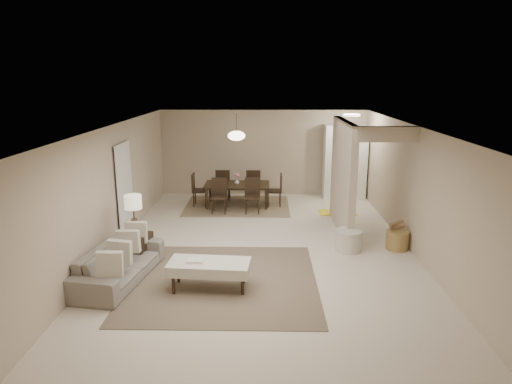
{
  "coord_description": "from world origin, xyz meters",
  "views": [
    {
      "loc": [
        0.03,
        -8.82,
        3.42
      ],
      "look_at": [
        -0.14,
        0.56,
        1.05
      ],
      "focal_mm": 32.0,
      "sensor_mm": 36.0,
      "label": 1
    }
  ],
  "objects_px": {
    "dining_table": "(237,195)",
    "ottoman_bench": "(209,267)",
    "wicker_basket": "(397,240)",
    "sofa": "(120,264)",
    "pantry_cabinet": "(345,162)",
    "round_pouf": "(349,241)",
    "side_table": "(136,248)"
  },
  "relations": [
    {
      "from": "side_table",
      "to": "ottoman_bench",
      "type": "bearing_deg",
      "value": -36.9
    },
    {
      "from": "ottoman_bench",
      "to": "side_table",
      "type": "bearing_deg",
      "value": 147.53
    },
    {
      "from": "wicker_basket",
      "to": "dining_table",
      "type": "xyz_separation_m",
      "value": [
        -3.45,
        3.15,
        0.11
      ]
    },
    {
      "from": "sofa",
      "to": "side_table",
      "type": "relative_size",
      "value": 3.84
    },
    {
      "from": "pantry_cabinet",
      "to": "side_table",
      "type": "xyz_separation_m",
      "value": [
        -4.75,
        -4.87,
        -0.78
      ]
    },
    {
      "from": "ottoman_bench",
      "to": "round_pouf",
      "type": "relative_size",
      "value": 2.53
    },
    {
      "from": "round_pouf",
      "to": "wicker_basket",
      "type": "height_order",
      "value": "round_pouf"
    },
    {
      "from": "sofa",
      "to": "side_table",
      "type": "distance_m",
      "value": 0.85
    },
    {
      "from": "pantry_cabinet",
      "to": "round_pouf",
      "type": "relative_size",
      "value": 3.86
    },
    {
      "from": "ottoman_bench",
      "to": "wicker_basket",
      "type": "height_order",
      "value": "ottoman_bench"
    },
    {
      "from": "round_pouf",
      "to": "dining_table",
      "type": "height_order",
      "value": "dining_table"
    },
    {
      "from": "pantry_cabinet",
      "to": "ottoman_bench",
      "type": "height_order",
      "value": "pantry_cabinet"
    },
    {
      "from": "dining_table",
      "to": "wicker_basket",
      "type": "bearing_deg",
      "value": -42.38
    },
    {
      "from": "ottoman_bench",
      "to": "dining_table",
      "type": "distance_m",
      "value": 5.02
    },
    {
      "from": "round_pouf",
      "to": "dining_table",
      "type": "xyz_separation_m",
      "value": [
        -2.45,
        3.25,
        0.09
      ]
    },
    {
      "from": "round_pouf",
      "to": "wicker_basket",
      "type": "xyz_separation_m",
      "value": [
        1.01,
        0.1,
        -0.02
      ]
    },
    {
      "from": "pantry_cabinet",
      "to": "side_table",
      "type": "height_order",
      "value": "pantry_cabinet"
    },
    {
      "from": "pantry_cabinet",
      "to": "sofa",
      "type": "relative_size",
      "value": 1.0
    },
    {
      "from": "dining_table",
      "to": "ottoman_bench",
      "type": "bearing_deg",
      "value": -91.93
    },
    {
      "from": "ottoman_bench",
      "to": "side_table",
      "type": "height_order",
      "value": "side_table"
    },
    {
      "from": "sofa",
      "to": "pantry_cabinet",
      "type": "bearing_deg",
      "value": -30.87
    },
    {
      "from": "pantry_cabinet",
      "to": "round_pouf",
      "type": "height_order",
      "value": "pantry_cabinet"
    },
    {
      "from": "ottoman_bench",
      "to": "dining_table",
      "type": "bearing_deg",
      "value": 92.53
    },
    {
      "from": "side_table",
      "to": "round_pouf",
      "type": "bearing_deg",
      "value": 8.55
    },
    {
      "from": "sofa",
      "to": "wicker_basket",
      "type": "bearing_deg",
      "value": -64.05
    },
    {
      "from": "sofa",
      "to": "round_pouf",
      "type": "xyz_separation_m",
      "value": [
        4.19,
        1.47,
        -0.09
      ]
    },
    {
      "from": "round_pouf",
      "to": "sofa",
      "type": "bearing_deg",
      "value": -160.64
    },
    {
      "from": "ottoman_bench",
      "to": "wicker_basket",
      "type": "bearing_deg",
      "value": 31.8
    },
    {
      "from": "sofa",
      "to": "wicker_basket",
      "type": "relative_size",
      "value": 4.61
    },
    {
      "from": "pantry_cabinet",
      "to": "dining_table",
      "type": "xyz_separation_m",
      "value": [
        -3.05,
        -1.0,
        -0.74
      ]
    },
    {
      "from": "pantry_cabinet",
      "to": "ottoman_bench",
      "type": "bearing_deg",
      "value": -118.12
    },
    {
      "from": "pantry_cabinet",
      "to": "round_pouf",
      "type": "bearing_deg",
      "value": -98.12
    }
  ]
}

